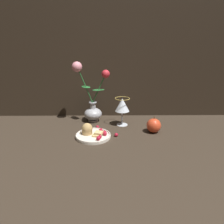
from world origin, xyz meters
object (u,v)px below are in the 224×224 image
apple_beside_vase (153,125)px  vase (91,103)px  plate_with_pastries (91,134)px  wine_glass (122,106)px

apple_beside_vase → vase: bearing=153.7°
plate_with_pastries → apple_beside_vase: size_ratio=2.01×
vase → wine_glass: bearing=-19.1°
plate_with_pastries → wine_glass: wine_glass is taller
vase → plate_with_pastries: size_ratio=2.00×
vase → wine_glass: vase is taller
vase → plate_with_pastries: vase is taller
wine_glass → apple_beside_vase: (0.16, -0.10, -0.08)m
vase → apple_beside_vase: vase is taller
plate_with_pastries → apple_beside_vase: bearing=9.6°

